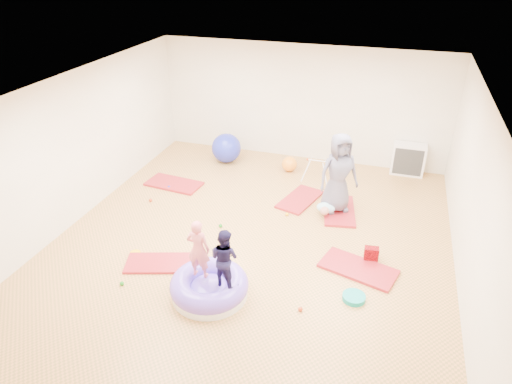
% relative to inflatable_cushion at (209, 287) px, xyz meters
% --- Properties ---
extents(room, '(7.01, 8.01, 2.81)m').
position_rel_inflatable_cushion_xyz_m(room, '(0.19, 1.51, 1.25)').
color(room, '#D5914C').
rests_on(room, ground).
extents(gym_mat_front_left, '(1.21, 0.85, 0.05)m').
position_rel_inflatable_cushion_xyz_m(gym_mat_front_left, '(-1.12, 0.44, -0.13)').
color(gym_mat_front_left, '#A71532').
rests_on(gym_mat_front_left, ground).
extents(gym_mat_mid_left, '(1.29, 0.74, 0.05)m').
position_rel_inflatable_cushion_xyz_m(gym_mat_mid_left, '(-2.17, 3.14, -0.12)').
color(gym_mat_mid_left, '#A71532').
rests_on(gym_mat_mid_left, ground).
extents(gym_mat_center_back, '(0.88, 1.27, 0.05)m').
position_rel_inflatable_cushion_xyz_m(gym_mat_center_back, '(0.70, 3.30, -0.13)').
color(gym_mat_center_back, '#A71532').
rests_on(gym_mat_center_back, ground).
extents(gym_mat_right, '(1.36, 0.94, 0.05)m').
position_rel_inflatable_cushion_xyz_m(gym_mat_right, '(2.14, 1.30, -0.12)').
color(gym_mat_right, '#A71532').
rests_on(gym_mat_right, ground).
extents(gym_mat_rear_right, '(0.81, 1.30, 0.05)m').
position_rel_inflatable_cushion_xyz_m(gym_mat_rear_right, '(1.56, 3.09, -0.12)').
color(gym_mat_rear_right, '#A71532').
rests_on(gym_mat_rear_right, ground).
extents(inflatable_cushion, '(1.22, 1.22, 0.38)m').
position_rel_inflatable_cushion_xyz_m(inflatable_cushion, '(0.00, 0.00, 0.00)').
color(inflatable_cushion, white).
rests_on(inflatable_cushion, ground).
extents(child_pink, '(0.36, 0.24, 0.99)m').
position_rel_inflatable_cushion_xyz_m(child_pink, '(-0.16, 0.05, 0.70)').
color(child_pink, '#F37278').
rests_on(child_pink, inflatable_cushion).
extents(child_navy, '(0.54, 0.48, 0.95)m').
position_rel_inflatable_cushion_xyz_m(child_navy, '(0.28, -0.02, 0.68)').
color(child_navy, '#161238').
rests_on(child_navy, inflatable_cushion).
extents(adult_caregiver, '(0.94, 0.85, 1.62)m').
position_rel_inflatable_cushion_xyz_m(adult_caregiver, '(1.48, 3.10, 0.71)').
color(adult_caregiver, slate).
rests_on(adult_caregiver, gym_mat_rear_right).
extents(infant, '(0.38, 0.38, 0.22)m').
position_rel_inflatable_cushion_xyz_m(infant, '(1.31, 2.86, 0.01)').
color(infant, '#A3E2FD').
rests_on(infant, gym_mat_rear_right).
extents(ball_pit_balls, '(3.80, 3.24, 0.07)m').
position_rel_inflatable_cushion_xyz_m(ball_pit_balls, '(-0.72, 1.41, -0.11)').
color(ball_pit_balls, '#C03B18').
rests_on(ball_pit_balls, ground).
extents(exercise_ball_blue, '(0.72, 0.72, 0.72)m').
position_rel_inflatable_cushion_xyz_m(exercise_ball_blue, '(-1.48, 4.68, 0.21)').
color(exercise_ball_blue, '#212AB4').
rests_on(exercise_ball_blue, ground).
extents(exercise_ball_orange, '(0.36, 0.36, 0.36)m').
position_rel_inflatable_cushion_xyz_m(exercise_ball_orange, '(0.14, 4.62, 0.03)').
color(exercise_ball_orange, orange).
rests_on(exercise_ball_orange, ground).
extents(infant_play_gym, '(0.62, 0.59, 0.47)m').
position_rel_inflatable_cushion_xyz_m(infant_play_gym, '(0.84, 4.41, 0.17)').
color(infant_play_gym, white).
rests_on(infant_play_gym, ground).
extents(cube_shelf, '(0.74, 0.37, 0.74)m').
position_rel_inflatable_cushion_xyz_m(cube_shelf, '(2.82, 5.30, 0.22)').
color(cube_shelf, white).
rests_on(cube_shelf, ground).
extents(balance_disc, '(0.35, 0.35, 0.08)m').
position_rel_inflatable_cushion_xyz_m(balance_disc, '(2.15, 0.55, -0.11)').
color(balance_disc, '#08928C').
rests_on(balance_disc, ground).
extents(backpack, '(0.25, 0.17, 0.27)m').
position_rel_inflatable_cushion_xyz_m(backpack, '(2.31, 1.61, -0.01)').
color(backpack, '#BE010A').
rests_on(backpack, ground).
extents(yellow_toy, '(0.19, 0.19, 0.03)m').
position_rel_inflatable_cushion_xyz_m(yellow_toy, '(-1.66, 0.58, -0.14)').
color(yellow_toy, '#F1B10A').
rests_on(yellow_toy, ground).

